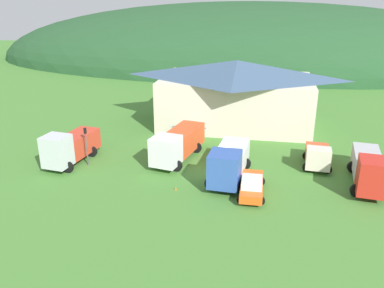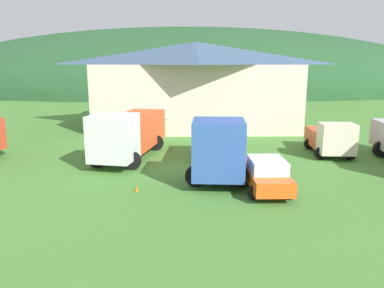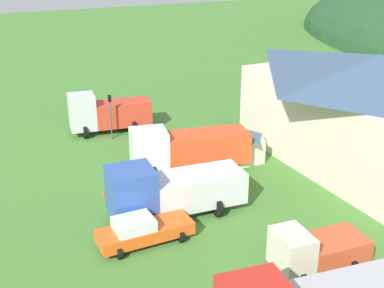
% 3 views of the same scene
% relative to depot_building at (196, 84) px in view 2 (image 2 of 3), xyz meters
% --- Properties ---
extents(ground_plane, '(200.00, 200.00, 0.00)m').
position_rel_depot_building_xyz_m(ground_plane, '(-0.44, -15.11, -4.22)').
color(ground_plane, '#477F33').
extents(forested_hill_backdrop, '(128.94, 60.00, 28.34)m').
position_rel_depot_building_xyz_m(forested_hill_backdrop, '(-0.44, 52.37, -4.22)').
color(forested_hill_backdrop, '#234C28').
rests_on(forested_hill_backdrop, ground).
extents(depot_building, '(19.82, 11.99, 8.20)m').
position_rel_depot_building_xyz_m(depot_building, '(0.00, 0.00, 0.00)').
color(depot_building, beige).
rests_on(depot_building, ground).
extents(play_shed_cream, '(2.93, 2.31, 2.51)m').
position_rel_depot_building_xyz_m(play_shed_cream, '(-4.51, -7.99, -2.93)').
color(play_shed_cream, beige).
rests_on(play_shed_cream, ground).
extents(heavy_rig_white, '(4.29, 8.79, 3.27)m').
position_rel_depot_building_xyz_m(heavy_rig_white, '(-4.79, -12.71, -2.49)').
color(heavy_rig_white, white).
rests_on(heavy_rig_white, ground).
extents(box_truck_blue, '(3.74, 8.42, 3.45)m').
position_rel_depot_building_xyz_m(box_truck_blue, '(0.75, -16.41, -2.49)').
color(box_truck_blue, '#3356AD').
rests_on(box_truck_blue, ground).
extents(light_truck_cream, '(2.92, 5.05, 2.39)m').
position_rel_depot_building_xyz_m(light_truck_cream, '(8.89, -12.10, -3.05)').
color(light_truck_cream, beige).
rests_on(light_truck_cream, ground).
extents(service_pickup_orange, '(2.28, 5.29, 1.66)m').
position_rel_depot_building_xyz_m(service_pickup_orange, '(2.91, -18.96, -3.40)').
color(service_pickup_orange, '#F1591B').
rests_on(service_pickup_orange, ground).
extents(traffic_cone_near_pickup, '(0.36, 0.36, 0.57)m').
position_rel_depot_building_xyz_m(traffic_cone_near_pickup, '(-3.50, -19.33, -4.22)').
color(traffic_cone_near_pickup, orange).
rests_on(traffic_cone_near_pickup, ground).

